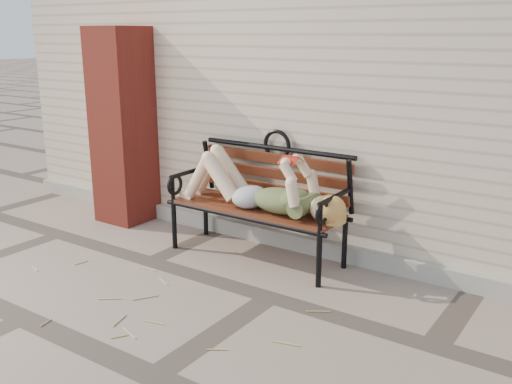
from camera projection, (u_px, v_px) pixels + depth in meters
The scene contains 7 objects.
ground at pixel (270, 297), 4.31m from camera, with size 80.00×80.00×0.00m, color #7C6A5F.
house_wall at pixel (418, 74), 6.30m from camera, with size 8.00×4.00×3.00m, color #C3AF98.
foundation_strip at pixel (329, 249), 5.07m from camera, with size 8.00×0.10×0.15m, color gray.
brick_pillar at pixel (123, 127), 5.89m from camera, with size 0.50×0.50×2.00m, color maroon.
garden_bench at pixel (262, 188), 5.00m from camera, with size 1.71×0.68×1.11m.
reading_woman at pixel (255, 187), 4.88m from camera, with size 1.61×0.37×0.51m.
straw_scatter at pixel (147, 287), 4.48m from camera, with size 2.72×1.76×0.01m.
Camera 1 is at (2.13, -3.32, 1.92)m, focal length 40.00 mm.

